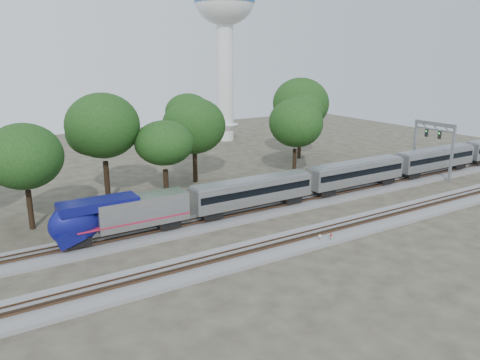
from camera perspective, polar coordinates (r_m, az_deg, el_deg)
name	(u,v)px	position (r m, az deg, el deg)	size (l,w,h in m)	color
ground	(246,238)	(50.54, 0.70, -7.06)	(160.00, 160.00, 0.00)	#383328
track_far	(218,220)	(55.27, -2.66, -4.85)	(160.00, 5.00, 0.73)	slate
track_near	(267,249)	(47.40, 3.34, -8.38)	(160.00, 5.00, 0.73)	slate
train	(399,164)	(74.09, 18.78, 1.82)	(101.35, 2.88, 4.25)	silver
switch_stand_red	(331,237)	(49.75, 11.02, -6.86)	(0.34, 0.12, 1.10)	#512D19
switch_stand_white	(320,238)	(49.54, 9.71, -6.97)	(0.30, 0.15, 1.00)	#512D19
switch_lever	(322,242)	(49.92, 9.93, -7.41)	(0.50, 0.30, 0.30)	#512D19
water_tower	(225,18)	(105.56, -1.88, 19.12)	(12.85, 12.85, 35.57)	silver
signal_gantry	(434,137)	(79.47, 22.54, 4.84)	(0.61, 7.24, 8.81)	gray
tree_2	(24,156)	(55.82, -24.86, 2.62)	(8.49, 8.49, 11.97)	black
tree_3	(103,126)	(62.72, -16.40, 6.36)	(10.35, 10.35, 14.59)	black
tree_4	(164,143)	(62.02, -9.22, 4.46)	(7.94, 7.94, 11.19)	black
tree_5	(194,126)	(70.61, -5.63, 6.56)	(8.77, 8.77, 12.36)	black
tree_6	(296,123)	(72.72, 6.80, 6.91)	(8.95, 8.95, 12.61)	black
tree_7	(301,104)	(87.35, 7.40, 9.22)	(10.39, 10.39, 14.65)	black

